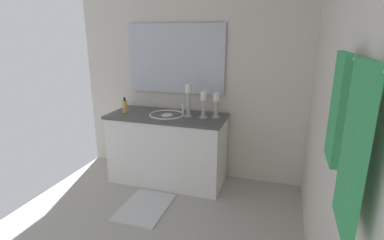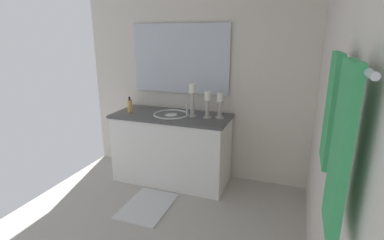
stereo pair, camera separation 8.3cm
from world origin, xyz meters
name	(u,v)px [view 1 (the left image)]	position (x,y,z in m)	size (l,w,h in m)	color
floor	(141,237)	(0.00, 0.00, -0.01)	(2.70, 2.72, 0.02)	#B2ADA3
wall_back	(333,110)	(0.00, 1.36, 1.23)	(2.70, 0.04, 2.45)	silver
wall_left	(190,74)	(-1.35, 0.00, 1.23)	(0.04, 2.72, 2.45)	silver
vanity_cabinet	(168,148)	(-1.02, -0.16, 0.40)	(0.58, 1.33, 0.80)	white
sink_basin	(167,118)	(-1.02, -0.16, 0.76)	(0.40, 0.40, 0.24)	white
mirror	(175,59)	(-1.30, -0.16, 1.39)	(0.02, 1.17, 0.79)	silver
candle_holder_tall	(216,104)	(-1.08, 0.38, 0.95)	(0.09, 0.09, 0.28)	#B7B2A5
candle_holder_short	(203,104)	(-1.04, 0.26, 0.96)	(0.09, 0.09, 0.29)	#B7B2A5
candle_holder_mid	(188,99)	(-1.03, 0.09, 1.00)	(0.09, 0.09, 0.36)	#B7B2A5
soap_bottle	(125,106)	(-0.97, -0.66, 0.87)	(0.06, 0.06, 0.18)	#E5B259
towel_bar	(360,61)	(0.81, 1.30, 1.58)	(0.02, 0.02, 0.73)	silver
towel_near_vanity	(338,109)	(0.63, 1.28, 1.38)	(0.21, 0.03, 0.45)	#389E59
towel_center	(354,149)	(0.99, 1.28, 1.34)	(0.22, 0.03, 0.52)	#389E59
bath_mat	(145,207)	(-0.40, -0.16, 0.01)	(0.60, 0.44, 0.02)	silver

